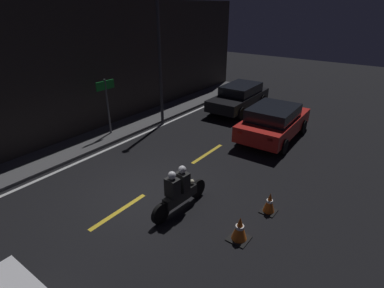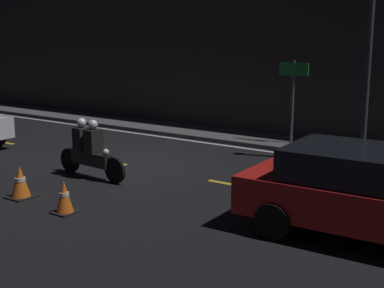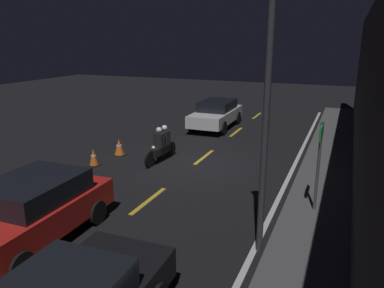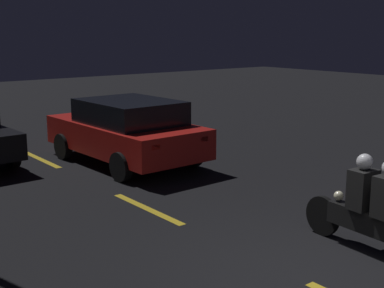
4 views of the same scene
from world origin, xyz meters
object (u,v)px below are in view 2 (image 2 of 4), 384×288
taxi_red (366,191)px  traffic_cone_near (20,182)px  motorcycle (89,150)px  street_lamp (370,35)px  traffic_cone_mid (64,197)px  shop_sign (293,85)px

taxi_red → traffic_cone_near: taxi_red is taller
motorcycle → street_lamp: size_ratio=0.37×
traffic_cone_near → traffic_cone_mid: traffic_cone_near is taller
motorcycle → traffic_cone_near: 1.96m
shop_sign → street_lamp: (2.39, -0.95, 1.44)m
traffic_cone_mid → street_lamp: (3.34, 6.97, 2.93)m
traffic_cone_mid → street_lamp: bearing=64.4°
traffic_cone_mid → shop_sign: (0.95, 7.92, 1.49)m
motorcycle → shop_sign: bearing=71.7°
taxi_red → shop_sign: (-3.98, 5.92, 1.02)m
motorcycle → street_lamp: 7.32m
motorcycle → traffic_cone_mid: size_ratio=3.38×
traffic_cone_mid → shop_sign: shop_sign is taller
taxi_red → traffic_cone_mid: taxi_red is taller
motorcycle → shop_sign: size_ratio=0.89×
motorcycle → shop_sign: 6.41m
traffic_cone_near → street_lamp: (4.81, 6.82, 2.91)m
traffic_cone_mid → shop_sign: 8.11m
motorcycle → traffic_cone_mid: bearing=-51.2°
street_lamp → traffic_cone_near: bearing=-125.2°
taxi_red → motorcycle: 6.37m
traffic_cone_near → shop_sign: bearing=72.7°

